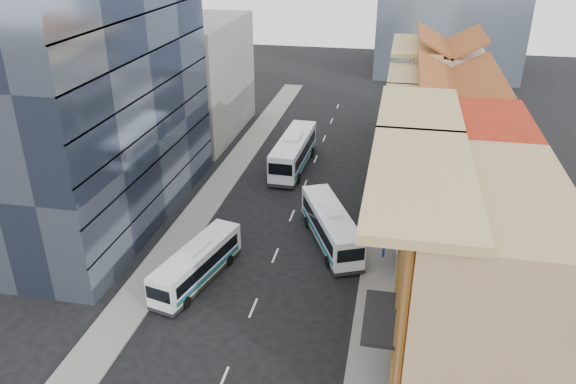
% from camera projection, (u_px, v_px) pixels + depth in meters
% --- Properties ---
extents(sidewalk_right, '(3.00, 90.00, 0.15)m').
position_uv_depth(sidewalk_right, '(385.00, 224.00, 49.98)').
color(sidewalk_right, slate).
rests_on(sidewalk_right, ground).
extents(sidewalk_left, '(3.00, 90.00, 0.15)m').
position_uv_depth(sidewalk_left, '(204.00, 207.00, 53.03)').
color(sidewalk_left, slate).
rests_on(sidewalk_left, ground).
extents(shophouse_tan, '(8.00, 14.00, 12.00)m').
position_uv_depth(shophouse_tan, '(479.00, 284.00, 31.41)').
color(shophouse_tan, tan).
rests_on(shophouse_tan, ground).
extents(shophouse_red, '(8.00, 10.00, 12.00)m').
position_uv_depth(shophouse_red, '(462.00, 193.00, 42.01)').
color(shophouse_red, '#A32712').
rests_on(shophouse_red, ground).
extents(shophouse_cream_near, '(8.00, 9.00, 10.00)m').
position_uv_depth(shophouse_cream_near, '(453.00, 159.00, 50.84)').
color(shophouse_cream_near, beige).
rests_on(shophouse_cream_near, ground).
extents(shophouse_cream_mid, '(8.00, 9.00, 10.00)m').
position_uv_depth(shophouse_cream_mid, '(448.00, 127.00, 58.79)').
color(shophouse_cream_mid, beige).
rests_on(shophouse_cream_mid, ground).
extents(shophouse_cream_far, '(8.00, 12.00, 11.00)m').
position_uv_depth(shophouse_cream_far, '(444.00, 95.00, 67.86)').
color(shophouse_cream_far, beige).
rests_on(shophouse_cream_far, ground).
extents(office_tower, '(12.00, 26.00, 30.00)m').
position_uv_depth(office_tower, '(80.00, 50.00, 45.46)').
color(office_tower, '#3B455D').
rests_on(office_tower, ground).
extents(office_block_far, '(10.00, 18.00, 14.00)m').
position_uv_depth(office_block_far, '(196.00, 79.00, 69.06)').
color(office_block_far, gray).
rests_on(office_block_far, ground).
extents(bus_left_near, '(4.34, 9.75, 3.04)m').
position_uv_depth(bus_left_near, '(197.00, 263.00, 41.52)').
color(bus_left_near, white).
rests_on(bus_left_near, ground).
extents(bus_left_far, '(3.18, 12.13, 3.87)m').
position_uv_depth(bus_left_far, '(294.00, 151.00, 60.85)').
color(bus_left_far, white).
rests_on(bus_left_far, ground).
extents(bus_right, '(6.54, 10.63, 3.38)m').
position_uv_depth(bus_right, '(331.00, 226.00, 46.36)').
color(bus_right, white).
rests_on(bus_right, ground).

